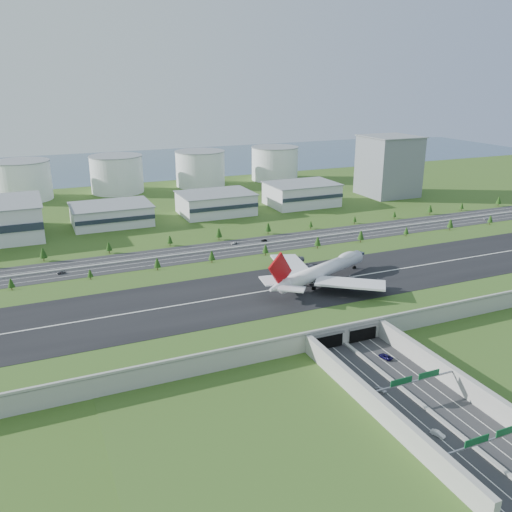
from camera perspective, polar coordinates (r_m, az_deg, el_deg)
name	(u,v)px	position (r m, az deg, el deg)	size (l,w,h in m)	color
ground	(292,301)	(277.44, 3.86, -4.80)	(1200.00, 1200.00, 0.00)	#2B4816
airfield_deck	(293,294)	(275.77, 3.88, -4.02)	(520.00, 100.00, 9.20)	#969691
underpass_road	(422,397)	(202.82, 17.07, -14.00)	(38.80, 120.40, 8.00)	#28282B
sign_gantry_near	(415,382)	(203.79, 16.37, -12.59)	(38.70, 0.70, 9.80)	gray
sign_gantry_far	(491,440)	(183.23, 23.54, -17.36)	(38.70, 0.70, 9.80)	gray
north_expressway	(228,249)	(359.12, -3.01, 0.74)	(560.00, 36.00, 0.12)	#28282B
tree_row	(265,237)	(368.50, 0.98, 1.98)	(507.06, 48.69, 8.46)	#3D2819
hangar_mid_a	(111,215)	(432.41, -14.98, 4.24)	(58.00, 42.00, 15.00)	silver
hangar_mid_b	(216,203)	(451.36, -4.25, 5.54)	(58.00, 42.00, 17.00)	silver
hangar_mid_c	(301,194)	(482.37, 4.81, 6.49)	(58.00, 42.00, 19.00)	silver
office_tower	(389,166)	(533.70, 13.79, 9.16)	(46.00, 46.00, 55.00)	slate
fuel_tank_a	(23,181)	(544.10, -23.35, 7.29)	(50.00, 50.00, 35.00)	white
fuel_tank_b	(117,174)	(550.28, -14.44, 8.33)	(50.00, 50.00, 35.00)	white
fuel_tank_c	(200,169)	(569.22, -5.89, 9.13)	(50.00, 50.00, 35.00)	white
fuel_tank_d	(275,164)	(599.72, 1.99, 9.70)	(50.00, 50.00, 35.00)	white
bay_water	(123,165)	(724.24, -13.81, 9.32)	(1200.00, 260.00, 0.06)	#354C65
boeing_747	(322,271)	(278.32, 6.92, -1.54)	(73.84, 68.40, 24.16)	white
car_0	(381,389)	(208.18, 13.03, -13.52)	(1.83, 4.54, 1.55)	silver
car_1	(438,434)	(191.06, 18.59, -17.31)	(1.66, 4.76, 1.57)	silver
car_2	(386,356)	(230.00, 13.48, -10.25)	(2.76, 5.98, 1.66)	#0F0B3A
car_4	(61,272)	(333.77, -19.82, -1.62)	(2.03, 5.04, 1.72)	#5C5B60
car_5	(264,240)	(374.85, 0.86, 1.65)	(1.46, 4.19, 1.38)	black
car_6	(487,219)	(468.41, 23.15, 3.61)	(2.78, 6.03, 1.68)	silver
car_7	(234,243)	(368.85, -2.35, 1.36)	(1.98, 4.88, 1.42)	silver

